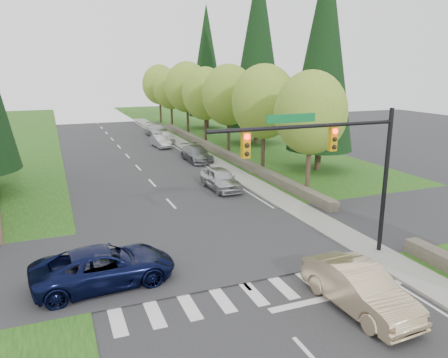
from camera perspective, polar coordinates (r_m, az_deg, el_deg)
ground at (r=15.19m, az=9.31°, el=-19.97°), size 120.00×120.00×0.00m
grass_east at (r=37.39m, az=10.81°, el=1.07°), size 14.00×110.00×0.06m
cross_street at (r=21.55m, az=-1.73°, el=-8.88°), size 120.00×8.00×0.10m
sidewalk_east at (r=36.34m, az=0.95°, el=1.00°), size 1.80×80.00×0.13m
curb_east at (r=36.03m, az=-0.30°, el=0.88°), size 0.20×80.00×0.13m
stone_wall_north at (r=44.17m, az=-1.00°, el=3.80°), size 0.70×40.00×0.70m
traffic_signal at (r=19.07m, az=14.32°, el=3.27°), size 8.70×0.37×6.80m
decid_tree_0 at (r=29.45m, az=11.27°, el=8.47°), size 4.80×4.80×8.37m
decid_tree_1 at (r=35.54m, az=5.25°, el=10.00°), size 5.20×5.20×8.80m
decid_tree_2 at (r=41.81m, az=0.61°, el=10.91°), size 5.00×5.00×8.82m
decid_tree_3 at (r=48.39m, az=-2.48°, el=11.07°), size 5.00×5.00×8.55m
decid_tree_4 at (r=55.05m, az=-4.84°, el=11.86°), size 5.40×5.40×9.18m
decid_tree_5 at (r=61.75m, az=-6.95°, el=11.60°), size 4.80×4.80×8.30m
decid_tree_6 at (r=68.54m, az=-8.41°, el=12.11°), size 5.20×5.20×8.86m
conifer_e_a at (r=36.98m, az=12.91°, el=16.08°), size 5.44×5.44×17.80m
conifer_e_b at (r=49.66m, az=4.47°, el=17.05°), size 6.12×6.12×19.80m
conifer_e_c at (r=62.17m, az=-2.29°, el=15.17°), size 5.10×5.10×16.80m
sedan_champagne at (r=16.90m, az=17.27°, el=-13.46°), size 1.97×5.00×1.62m
suv_navy at (r=18.44m, az=-15.34°, el=-10.97°), size 5.83×3.06×1.56m
parked_car_a at (r=31.14m, az=-0.45°, el=0.03°), size 1.95×4.56×1.54m
parked_car_b at (r=40.54m, az=-3.58°, el=3.32°), size 2.05×4.91×1.42m
parked_car_c at (r=48.08m, az=-8.28°, el=4.89°), size 1.72×4.03×1.29m
parked_car_d at (r=51.24m, az=-7.54°, el=5.51°), size 1.71×3.87×1.30m
parked_car_e at (r=55.81m, az=-8.77°, el=6.34°), size 2.30×5.46×1.57m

